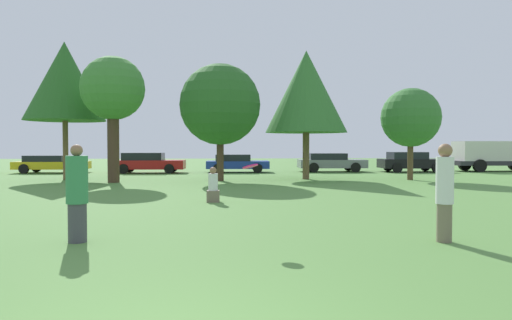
% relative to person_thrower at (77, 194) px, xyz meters
% --- Properties ---
extents(person_thrower, '(0.38, 0.38, 1.74)m').
position_rel_person_thrower_xyz_m(person_thrower, '(0.00, 0.00, 0.00)').
color(person_thrower, '#3F3F47').
rests_on(person_thrower, ground).
extents(person_catcher, '(0.31, 0.31, 1.75)m').
position_rel_person_thrower_xyz_m(person_catcher, '(6.52, -0.44, 0.04)').
color(person_catcher, '#726651').
rests_on(person_catcher, ground).
extents(frisbee, '(0.30, 0.29, 0.13)m').
position_rel_person_thrower_xyz_m(frisbee, '(3.08, -0.10, 0.48)').
color(frisbee, '#F21E72').
extents(bystander_sitting, '(0.39, 0.32, 1.07)m').
position_rel_person_thrower_xyz_m(bystander_sitting, '(2.27, 5.72, -0.42)').
color(bystander_sitting, '#726651').
rests_on(bystander_sitting, ground).
extents(tree_0, '(4.01, 4.01, 7.01)m').
position_rel_person_thrower_xyz_m(tree_0, '(-5.45, 15.71, 4.13)').
color(tree_0, brown).
rests_on(tree_0, ground).
extents(tree_1, '(2.97, 2.97, 5.91)m').
position_rel_person_thrower_xyz_m(tree_1, '(-2.57, 13.65, 3.45)').
color(tree_1, '#473323').
rests_on(tree_1, ground).
extents(tree_2, '(3.96, 3.96, 5.73)m').
position_rel_person_thrower_xyz_m(tree_2, '(2.42, 14.29, 2.87)').
color(tree_2, '#473323').
rests_on(tree_2, ground).
extents(tree_3, '(4.21, 4.21, 6.62)m').
position_rel_person_thrower_xyz_m(tree_3, '(6.84, 15.14, 3.64)').
color(tree_3, brown).
rests_on(tree_3, ground).
extents(tree_4, '(2.97, 2.97, 4.64)m').
position_rel_person_thrower_xyz_m(tree_4, '(12.02, 14.30, 2.27)').
color(tree_4, brown).
rests_on(tree_4, ground).
extents(parked_car_yellow, '(4.47, 2.07, 1.11)m').
position_rel_person_thrower_xyz_m(parked_car_yellow, '(-8.43, 21.81, -0.27)').
color(parked_car_yellow, gold).
rests_on(parked_car_yellow, ground).
extents(parked_car_red, '(4.56, 1.95, 1.29)m').
position_rel_person_thrower_xyz_m(parked_car_red, '(-2.25, 21.25, -0.20)').
color(parked_car_red, red).
rests_on(parked_car_red, ground).
extents(parked_car_blue, '(4.08, 2.15, 1.16)m').
position_rel_person_thrower_xyz_m(parked_car_blue, '(3.43, 21.60, -0.25)').
color(parked_car_blue, '#1E389E').
rests_on(parked_car_blue, ground).
extents(parked_car_grey, '(4.45, 2.17, 1.23)m').
position_rel_person_thrower_xyz_m(parked_car_grey, '(9.70, 21.83, -0.21)').
color(parked_car_grey, slate).
rests_on(parked_car_grey, ground).
extents(parked_car_black, '(4.21, 2.12, 1.32)m').
position_rel_person_thrower_xyz_m(parked_car_black, '(14.95, 21.27, -0.18)').
color(parked_car_black, black).
rests_on(parked_car_black, ground).
extents(delivery_truck_white, '(5.77, 2.40, 2.03)m').
position_rel_person_thrower_xyz_m(delivery_truck_white, '(20.97, 21.65, 0.29)').
color(delivery_truck_white, '#2D2D33').
rests_on(delivery_truck_white, ground).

